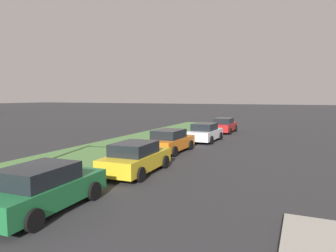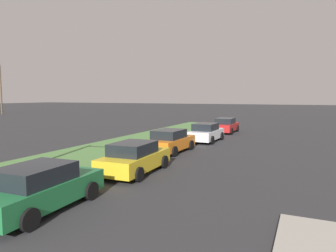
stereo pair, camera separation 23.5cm
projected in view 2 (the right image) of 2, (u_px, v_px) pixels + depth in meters
grass_median at (17, 176)px, 13.55m from camera, size 60.00×6.00×0.12m
parked_car_green at (40, 188)px, 9.60m from camera, size 4.37×2.16×1.47m
parked_car_yellow at (135, 158)px, 14.33m from camera, size 4.36×2.13×1.47m
parked_car_orange at (170, 141)px, 19.74m from camera, size 4.35×2.11×1.47m
parked_car_white at (206, 133)px, 24.47m from camera, size 4.33×2.07×1.47m
parked_car_red at (226, 125)px, 30.48m from camera, size 4.30×2.02×1.47m
distant_utility_pole at (1, 90)px, 61.49m from camera, size 0.30×0.30×10.00m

